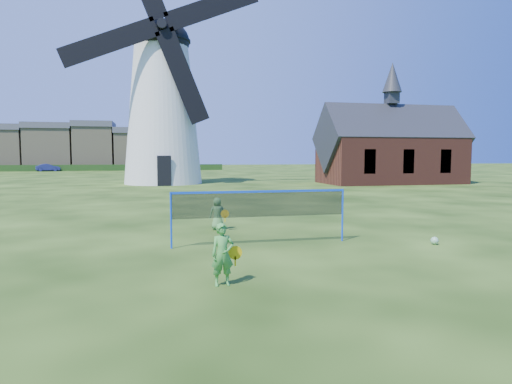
{
  "coord_description": "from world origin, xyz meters",
  "views": [
    {
      "loc": [
        -2.62,
        -11.89,
        2.54
      ],
      "look_at": [
        0.2,
        0.5,
        1.5
      ],
      "focal_mm": 31.53,
      "sensor_mm": 36.0,
      "label": 1
    }
  ],
  "objects_px": {
    "windmill": "(162,102)",
    "player_boy": "(218,214)",
    "badminton_net": "(260,205)",
    "player_girl": "(223,255)",
    "play_ball": "(435,241)",
    "car_right": "(48,168)",
    "chapel": "(391,150)"
  },
  "relations": [
    {
      "from": "windmill",
      "to": "player_boy",
      "type": "xyz_separation_m",
      "value": [
        1.25,
        -26.15,
        -6.67
      ]
    },
    {
      "from": "badminton_net",
      "to": "player_girl",
      "type": "xyz_separation_m",
      "value": [
        -1.65,
        -3.77,
        -0.53
      ]
    },
    {
      "from": "player_girl",
      "to": "player_boy",
      "type": "xyz_separation_m",
      "value": [
        0.81,
        6.56,
        -0.06
      ]
    },
    {
      "from": "player_girl",
      "to": "play_ball",
      "type": "bearing_deg",
      "value": 18.59
    },
    {
      "from": "player_boy",
      "to": "play_ball",
      "type": "bearing_deg",
      "value": 149.47
    },
    {
      "from": "windmill",
      "to": "play_ball",
      "type": "relative_size",
      "value": 97.38
    },
    {
      "from": "player_girl",
      "to": "car_right",
      "type": "bearing_deg",
      "value": 100.79
    },
    {
      "from": "player_boy",
      "to": "car_right",
      "type": "relative_size",
      "value": 0.31
    },
    {
      "from": "player_girl",
      "to": "windmill",
      "type": "bearing_deg",
      "value": 87.06
    },
    {
      "from": "windmill",
      "to": "play_ball",
      "type": "xyz_separation_m",
      "value": [
        6.94,
        -30.05,
        -7.12
      ]
    },
    {
      "from": "chapel",
      "to": "badminton_net",
      "type": "height_order",
      "value": "chapel"
    },
    {
      "from": "windmill",
      "to": "chapel",
      "type": "height_order",
      "value": "windmill"
    },
    {
      "from": "chapel",
      "to": "play_ball",
      "type": "height_order",
      "value": "chapel"
    },
    {
      "from": "player_boy",
      "to": "play_ball",
      "type": "height_order",
      "value": "player_boy"
    },
    {
      "from": "badminton_net",
      "to": "player_girl",
      "type": "distance_m",
      "value": 4.15
    },
    {
      "from": "windmill",
      "to": "player_boy",
      "type": "bearing_deg",
      "value": -87.25
    },
    {
      "from": "windmill",
      "to": "player_boy",
      "type": "height_order",
      "value": "windmill"
    },
    {
      "from": "chapel",
      "to": "player_girl",
      "type": "xyz_separation_m",
      "value": [
        -19.69,
        -28.59,
        -2.43
      ]
    },
    {
      "from": "play_ball",
      "to": "chapel",
      "type": "bearing_deg",
      "value": 63.03
    },
    {
      "from": "car_right",
      "to": "badminton_net",
      "type": "bearing_deg",
      "value": -177.03
    },
    {
      "from": "badminton_net",
      "to": "chapel",
      "type": "bearing_deg",
      "value": 53.99
    },
    {
      "from": "player_girl",
      "to": "player_boy",
      "type": "height_order",
      "value": "player_girl"
    },
    {
      "from": "chapel",
      "to": "play_ball",
      "type": "xyz_separation_m",
      "value": [
        -13.19,
        -25.92,
        -2.93
      ]
    },
    {
      "from": "player_girl",
      "to": "car_right",
      "type": "xyz_separation_m",
      "value": [
        -17.75,
        68.65,
        -0.02
      ]
    },
    {
      "from": "car_right",
      "to": "player_girl",
      "type": "bearing_deg",
      "value": -179.19
    },
    {
      "from": "windmill",
      "to": "badminton_net",
      "type": "distance_m",
      "value": 29.65
    },
    {
      "from": "windmill",
      "to": "car_right",
      "type": "bearing_deg",
      "value": 115.72
    },
    {
      "from": "chapel",
      "to": "player_boy",
      "type": "distance_m",
      "value": 29.11
    },
    {
      "from": "badminton_net",
      "to": "windmill",
      "type": "bearing_deg",
      "value": 94.14
    },
    {
      "from": "windmill",
      "to": "player_girl",
      "type": "height_order",
      "value": "windmill"
    },
    {
      "from": "chapel",
      "to": "badminton_net",
      "type": "bearing_deg",
      "value": -126.01
    },
    {
      "from": "badminton_net",
      "to": "car_right",
      "type": "relative_size",
      "value": 1.41
    }
  ]
}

